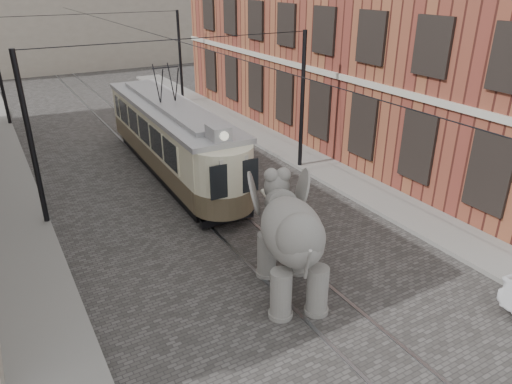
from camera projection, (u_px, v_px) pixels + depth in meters
ground at (272, 261)px, 14.59m from camera, size 120.00×120.00×0.00m
tram_rails at (272, 261)px, 14.59m from camera, size 1.54×80.00×0.02m
sidewalk_right at (412, 214)px, 17.30m from camera, size 2.00×60.00×0.15m
sidewalk_left at (46, 332)px, 11.60m from camera, size 2.00×60.00×0.15m
brick_building at (364, 18)px, 24.20m from camera, size 8.00×26.00×12.00m
catenary at (196, 127)px, 17.19m from camera, size 11.00×30.20×6.00m
tram at (169, 121)px, 20.36m from camera, size 2.73×11.69×4.61m
elephant at (291, 245)px, 12.57m from camera, size 4.21×5.50×2.98m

